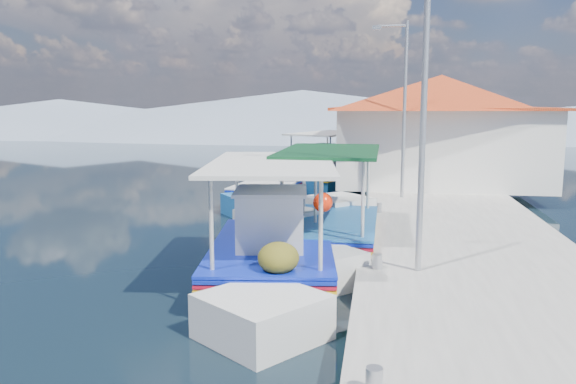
# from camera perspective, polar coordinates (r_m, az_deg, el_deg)

# --- Properties ---
(ground) EXTENTS (160.00, 160.00, 0.00)m
(ground) POSITION_cam_1_polar(r_m,az_deg,el_deg) (10.64, -12.71, -12.16)
(ground) COLOR black
(ground) RESTS_ON ground
(quay) EXTENTS (5.00, 44.00, 0.50)m
(quay) POSITION_cam_1_polar(r_m,az_deg,el_deg) (15.74, 16.64, -4.45)
(quay) COLOR #AEAAA2
(quay) RESTS_ON ground
(bollards) EXTENTS (0.20, 17.20, 0.30)m
(bollards) POSITION_cam_1_polar(r_m,az_deg,el_deg) (14.77, 8.97, -3.45)
(bollards) COLOR #A5A8AD
(bollards) RESTS_ON quay
(main_caique) EXTENTS (3.24, 8.57, 2.85)m
(main_caique) POSITION_cam_1_polar(r_m,az_deg,el_deg) (12.37, -1.46, -6.26)
(main_caique) COLOR silver
(main_caique) RESTS_ON ground
(caique_green_canopy) EXTENTS (2.41, 7.80, 2.92)m
(caique_green_canopy) POSITION_cam_1_polar(r_m,az_deg,el_deg) (14.71, 4.16, -4.28)
(caique_green_canopy) COLOR silver
(caique_green_canopy) RESTS_ON ground
(caique_blue_hull) EXTENTS (2.45, 6.51, 1.17)m
(caique_blue_hull) POSITION_cam_1_polar(r_m,az_deg,el_deg) (21.75, -2.11, -0.27)
(caique_blue_hull) COLOR #1B5EA3
(caique_blue_hull) RESTS_ON ground
(caique_far) EXTENTS (4.25, 7.17, 2.73)m
(caique_far) POSITION_cam_1_polar(r_m,az_deg,el_deg) (26.01, 4.04, 1.65)
(caique_far) COLOR #1B5EA3
(caique_far) RESTS_ON ground
(harbor_building) EXTENTS (10.49, 10.49, 4.40)m
(harbor_building) POSITION_cam_1_polar(r_m,az_deg,el_deg) (24.33, 14.90, 6.24)
(harbor_building) COLOR silver
(harbor_building) RESTS_ON quay
(lamp_post_near) EXTENTS (1.21, 0.14, 6.00)m
(lamp_post_near) POSITION_cam_1_polar(r_m,az_deg,el_deg) (11.21, 12.95, 9.02)
(lamp_post_near) COLOR #A5A8AD
(lamp_post_near) RESTS_ON quay
(lamp_post_far) EXTENTS (1.21, 0.14, 6.00)m
(lamp_post_far) POSITION_cam_1_polar(r_m,az_deg,el_deg) (20.20, 11.31, 8.93)
(lamp_post_far) COLOR #A5A8AD
(lamp_post_far) RESTS_ON quay
(mountain_ridge) EXTENTS (171.40, 96.00, 5.50)m
(mountain_ridge) POSITION_cam_1_polar(r_m,az_deg,el_deg) (65.27, 11.66, 7.21)
(mountain_ridge) COLOR gray
(mountain_ridge) RESTS_ON ground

